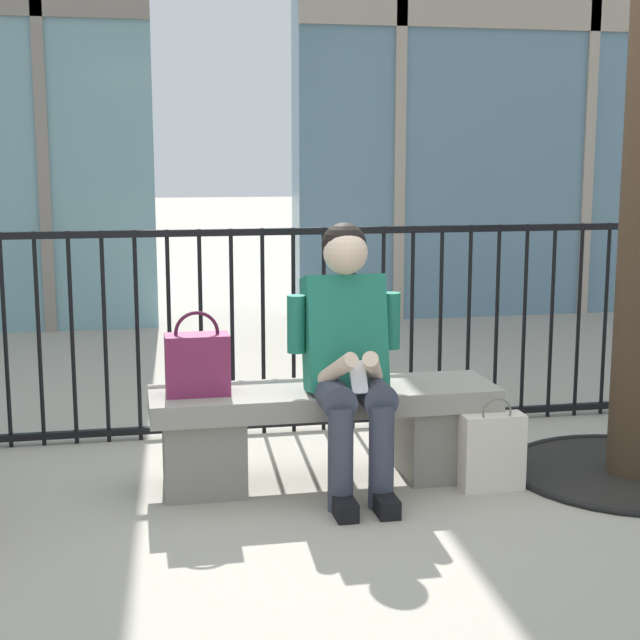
{
  "coord_description": "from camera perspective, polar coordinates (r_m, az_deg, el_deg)",
  "views": [
    {
      "loc": [
        -0.86,
        -4.21,
        1.51
      ],
      "look_at": [
        0.0,
        0.1,
        0.75
      ],
      "focal_mm": 53.78,
      "sensor_mm": 36.0,
      "label": 1
    }
  ],
  "objects": [
    {
      "name": "ground_plane",
      "position": [
        4.55,
        0.25,
        -9.55
      ],
      "size": [
        60.0,
        60.0,
        0.0
      ],
      "primitive_type": "plane",
      "color": "#A8A091"
    },
    {
      "name": "stone_bench",
      "position": [
        4.47,
        0.25,
        -6.27
      ],
      "size": [
        1.6,
        0.44,
        0.45
      ],
      "color": "gray",
      "rests_on": "ground"
    },
    {
      "name": "seated_person_with_phone",
      "position": [
        4.28,
        1.7,
        -1.79
      ],
      "size": [
        0.52,
        0.66,
        1.21
      ],
      "color": "#383D4C",
      "rests_on": "ground"
    },
    {
      "name": "handbag_on_bench",
      "position": [
        4.31,
        -7.31,
        -2.55
      ],
      "size": [
        0.28,
        0.15,
        0.38
      ],
      "color": "#7A234C",
      "rests_on": "stone_bench"
    },
    {
      "name": "shopping_bag",
      "position": [
        4.47,
        10.2,
        -7.65
      ],
      "size": [
        0.29,
        0.12,
        0.44
      ],
      "color": "beige",
      "rests_on": "ground"
    },
    {
      "name": "plaza_railing",
      "position": [
        5.21,
        -1.58,
        -0.6
      ],
      "size": [
        7.7,
        0.04,
        1.13
      ],
      "color": "black",
      "rests_on": "ground"
    }
  ]
}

